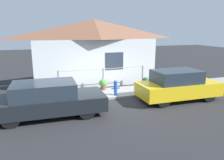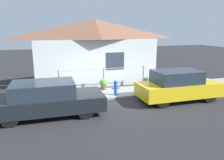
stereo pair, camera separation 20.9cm
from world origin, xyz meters
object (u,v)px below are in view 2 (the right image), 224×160
object	(u,v)px
car_left	(47,99)
potted_plant_corner	(146,81)
potted_plant_by_fence	(54,88)
potted_plant_near_hydrant	(104,84)
car_right	(178,86)
fire_hydrant	(116,87)

from	to	relation	value
car_left	potted_plant_corner	distance (m)	6.24
potted_plant_by_fence	potted_plant_near_hydrant	bearing A→B (deg)	2.23
potted_plant_by_fence	car_left	bearing A→B (deg)	-98.73
car_left	car_right	xyz separation A→B (m)	(5.96, -0.00, 0.04)
potted_plant_corner	potted_plant_near_hydrant	bearing A→B (deg)	-179.46
potted_plant_corner	car_right	bearing A→B (deg)	-83.13
potted_plant_near_hydrant	potted_plant_by_fence	xyz separation A→B (m)	(-2.65, -0.10, -0.00)
car_left	car_right	world-z (taller)	car_right
car_left	fire_hydrant	size ratio (longest dim) A/B	5.63
fire_hydrant	potted_plant_near_hydrant	distance (m)	1.22
potted_plant_near_hydrant	potted_plant_corner	distance (m)	2.61
car_right	potted_plant_corner	world-z (taller)	car_right
potted_plant_near_hydrant	potted_plant_by_fence	size ratio (longest dim) A/B	0.99
potted_plant_corner	potted_plant_by_fence	bearing A→B (deg)	-178.61
car_left	potted_plant_by_fence	distance (m)	2.54
car_right	potted_plant_by_fence	size ratio (longest dim) A/B	6.53
potted_plant_by_fence	fire_hydrant	bearing A→B (deg)	-20.04
fire_hydrant	potted_plant_corner	distance (m)	2.61
potted_plant_by_fence	potted_plant_corner	world-z (taller)	potted_plant_by_fence
fire_hydrant	potted_plant_near_hydrant	world-z (taller)	fire_hydrant
potted_plant_near_hydrant	potted_plant_by_fence	world-z (taller)	potted_plant_by_fence
car_left	car_right	bearing A→B (deg)	2.00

